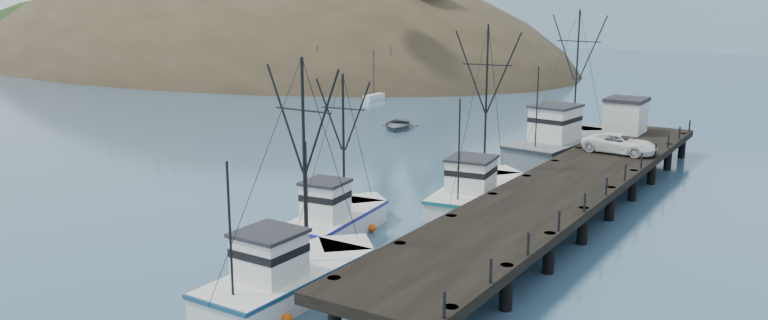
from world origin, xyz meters
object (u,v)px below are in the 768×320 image
motorboat (397,129)px  pickup_truck (620,143)px  work_vessel (565,144)px  trawler_far (478,191)px  trawler_mid (337,219)px  trawler_near (293,276)px  pier (567,186)px  pier_shed (626,115)px

motorboat → pickup_truck: bearing=-44.0°
work_vessel → trawler_far: bearing=-90.9°
trawler_mid → trawler_far: 10.45m
trawler_near → pickup_truck: size_ratio=2.13×
trawler_mid → motorboat: bearing=115.7°
trawler_far → motorboat: (-18.15, 19.82, -0.82)m
trawler_near → pickup_truck: 28.91m
pier → trawler_far: (-5.40, -0.88, -0.87)m
pickup_truck → trawler_near: bearing=172.2°
trawler_far → pier: bearing=9.3°
pier → trawler_near: bearing=-108.0°
work_vessel → pier_shed: work_vessel is taller
trawler_mid → motorboat: size_ratio=1.72×
pier_shed → motorboat: 22.33m
motorboat → trawler_far: bearing=-70.4°
pier_shed → trawler_near: bearing=-97.0°
pier → pier_shed: size_ratio=13.75×
pier → pier_shed: pier_shed is taller
trawler_mid → pier: bearing=48.6°
pier → trawler_near: trawler_near is taller
trawler_far → work_vessel: size_ratio=0.80×
pier → trawler_near: (-6.00, -18.47, -0.87)m
pier → trawler_far: size_ratio=3.84×
trawler_near → motorboat: (-17.56, 37.40, -0.82)m
pier → motorboat: bearing=141.2°
pier_shed → pickup_truck: bearing=-77.3°
trawler_mid → pickup_truck: (9.71, 20.24, 1.88)m
trawler_far → motorboat: size_ratio=2.17×
trawler_near → work_vessel: (0.84, 32.86, 0.41)m
trawler_far → pier_shed: (3.90, 18.88, 2.60)m
trawler_near → motorboat: 41.33m
trawler_mid → pier_shed: trawler_mid is taller
trawler_far → trawler_near: bearing=-91.9°
pickup_truck → motorboat: size_ratio=0.95×
trawler_far → pier_shed: size_ratio=3.58×
trawler_far → pier_shed: trawler_far is taller
trawler_mid → motorboat: 32.78m
trawler_near → pier_shed: size_ratio=3.34×
pier_shed → pickup_truck: size_ratio=0.64×
motorboat → work_vessel: bearing=-36.7°
pier → work_vessel: 15.30m
work_vessel → pier_shed: (3.65, 3.60, 2.19)m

